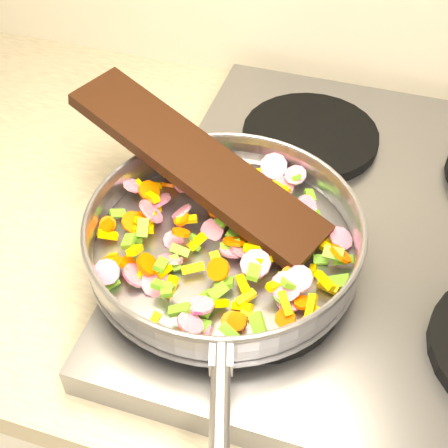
% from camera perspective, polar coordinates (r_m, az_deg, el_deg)
% --- Properties ---
extents(cooktop, '(0.60, 0.60, 0.04)m').
position_cam_1_polar(cooktop, '(0.80, 15.37, -1.63)').
color(cooktop, '#939399').
rests_on(cooktop, counter_top).
extents(grate_fl, '(0.19, 0.19, 0.02)m').
position_cam_1_polar(grate_fl, '(0.69, 2.99, -5.71)').
color(grate_fl, black).
rests_on(grate_fl, cooktop).
extents(grate_bl, '(0.19, 0.19, 0.02)m').
position_cam_1_polar(grate_bl, '(0.89, 7.88, 7.96)').
color(grate_bl, black).
rests_on(grate_bl, cooktop).
extents(saute_pan, '(0.34, 0.50, 0.05)m').
position_cam_1_polar(saute_pan, '(0.69, -0.00, -1.06)').
color(saute_pan, '#9E9EA5').
rests_on(saute_pan, grate_fl).
extents(vegetable_heap, '(0.29, 0.29, 0.05)m').
position_cam_1_polar(vegetable_heap, '(0.70, -0.16, -1.05)').
color(vegetable_heap, '#FFC800').
rests_on(vegetable_heap, saute_pan).
extents(wooden_spatula, '(0.35, 0.19, 0.09)m').
position_cam_1_polar(wooden_spatula, '(0.73, -2.53, 5.63)').
color(wooden_spatula, black).
rests_on(wooden_spatula, saute_pan).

